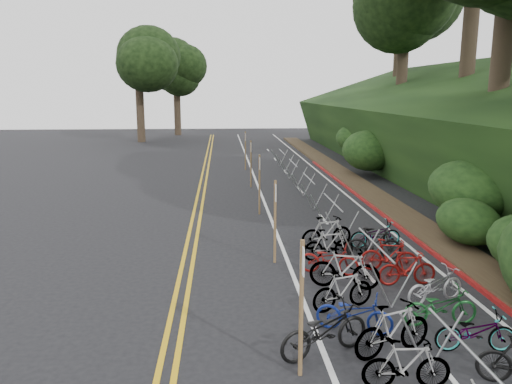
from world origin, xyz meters
The scene contains 10 objects.
ground centered at (0.00, 0.00, 0.00)m, with size 120.00×120.00×0.00m, color black.
road_markings centered at (0.63, 10.10, 0.00)m, with size 7.47×80.00×0.01m.
red_curb centered at (5.70, 12.00, 0.05)m, with size 0.25×28.00×0.10m, color maroon.
embankment centered at (12.96, 19.04, 2.57)m, with size 14.30×48.14×9.11m.
bike_rack_front centered at (2.72, -2.58, 0.90)m, with size 1.18×2.96×1.25m.
bike_racks_rest centered at (3.00, 13.00, 0.85)m, with size 1.14×23.00×1.17m.
signpost_near centered at (0.42, -1.04, 1.45)m, with size 0.08×0.40×2.54m.
signposts_rest centered at (0.60, 14.00, 1.43)m, with size 0.08×18.40×2.50m.
bike_front centered at (0.99, -0.37, 0.52)m, with size 1.97×0.69×1.04m, color black.
bike_valet centered at (3.00, 1.59, 0.48)m, with size 3.48×11.29×1.09m.
Camera 1 is at (-0.95, -9.14, 5.03)m, focal length 35.00 mm.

